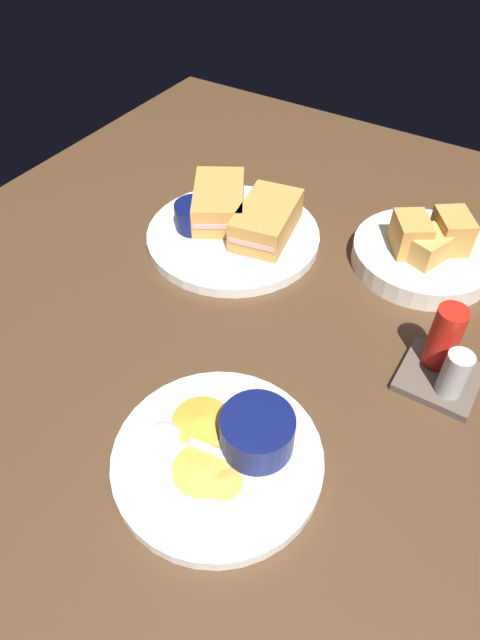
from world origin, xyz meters
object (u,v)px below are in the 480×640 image
at_px(sandwich_half_far, 219,202).
at_px(condiment_caddy, 445,358).
at_px(plate_sandwich_main, 233,236).
at_px(ramekin_dark_sauce, 195,215).
at_px(plate_chips_companion, 218,459).
at_px(spoon_by_dark_ramekin, 229,223).
at_px(ramekin_light_gravy, 257,431).
at_px(sandwich_half_near, 266,220).
at_px(bread_basket_rear, 424,252).
at_px(spoon_by_gravy_ramekin, 178,436).

bearing_deg(sandwich_half_far, condiment_caddy, 72.62).
xyz_separation_m(plate_sandwich_main, condiment_caddy, (0.10, 0.35, 0.03)).
distance_m(ramekin_dark_sauce, plate_chips_companion, 0.40).
bearing_deg(spoon_by_dark_ramekin, ramekin_light_gravy, 37.07).
xyz_separation_m(sandwich_half_near, bread_basket_rear, (-0.07, 0.22, -0.02)).
relative_size(plate_chips_companion, ramekin_light_gravy, 2.85).
bearing_deg(plate_chips_companion, sandwich_half_near, -157.47).
xyz_separation_m(sandwich_half_near, ramekin_light_gravy, (0.33, 0.18, -0.00)).
relative_size(plate_sandwich_main, ramekin_light_gravy, 3.41).
distance_m(sandwich_half_near, ramekin_dark_sauce, 0.11).
bearing_deg(spoon_by_gravy_ramekin, plate_chips_companion, 96.11).
relative_size(sandwich_half_near, bread_basket_rear, 0.70).
relative_size(plate_sandwich_main, sandwich_half_far, 1.76).
relative_size(sandwich_half_near, spoon_by_dark_ramekin, 1.64).
bearing_deg(spoon_by_gravy_ramekin, ramekin_dark_sauce, -147.73).
xyz_separation_m(spoon_by_gravy_ramekin, condiment_caddy, (-0.24, 0.21, 0.01)).
xyz_separation_m(ramekin_dark_sauce, bread_basket_rear, (-0.12, 0.32, -0.01)).
bearing_deg(plate_sandwich_main, sandwich_half_near, 118.44).
bearing_deg(sandwich_half_near, sandwich_half_far, -91.56).
bearing_deg(sandwich_half_far, bread_basket_rear, 102.81).
bearing_deg(spoon_by_dark_ramekin, sandwich_half_near, 101.70).
bearing_deg(sandwich_half_near, spoon_by_dark_ramekin, -78.30).
relative_size(sandwich_half_far, bread_basket_rear, 0.74).
distance_m(plate_chips_companion, condiment_caddy, 0.29).
xyz_separation_m(sandwich_half_near, plate_chips_companion, (0.36, 0.15, -0.03)).
relative_size(sandwich_half_far, plate_chips_companion, 0.68).
bearing_deg(bread_basket_rear, ramekin_dark_sauce, -70.15).
xyz_separation_m(spoon_by_dark_ramekin, plate_chips_companion, (0.35, 0.21, -0.01)).
bearing_deg(plate_chips_companion, bread_basket_rear, 170.31).
xyz_separation_m(plate_sandwich_main, sandwich_half_near, (-0.02, 0.04, 0.03)).
distance_m(ramekin_light_gravy, condiment_caddy, 0.24).
distance_m(plate_sandwich_main, spoon_by_gravy_ramekin, 0.37).
height_order(plate_sandwich_main, spoon_by_dark_ramekin, spoon_by_dark_ramekin).
relative_size(bread_basket_rear, condiment_caddy, 2.14).
bearing_deg(spoon_by_gravy_ramekin, condiment_caddy, 139.20).
bearing_deg(spoon_by_dark_ramekin, ramekin_dark_sauce, -52.27).
relative_size(spoon_by_dark_ramekin, bread_basket_rear, 0.43).
bearing_deg(condiment_caddy, plate_sandwich_main, -105.45).
distance_m(sandwich_half_far, ramekin_light_gravy, 0.42).
bearing_deg(ramekin_dark_sauce, spoon_by_gravy_ramekin, 32.27).
distance_m(ramekin_dark_sauce, ramekin_light_gravy, 0.39).
height_order(spoon_by_gravy_ramekin, condiment_caddy, condiment_caddy).
height_order(spoon_by_dark_ramekin, bread_basket_rear, bread_basket_rear).
distance_m(spoon_by_dark_ramekin, bread_basket_rear, 0.29).
distance_m(plate_sandwich_main, condiment_caddy, 0.37).
bearing_deg(ramekin_dark_sauce, ramekin_light_gravy, 44.54).
bearing_deg(bread_basket_rear, spoon_by_gravy_ramekin, -15.50).
bearing_deg(spoon_by_gravy_ramekin, sandwich_half_near, -164.43).
xyz_separation_m(spoon_by_dark_ramekin, ramekin_light_gravy, (0.31, 0.24, 0.02)).
xyz_separation_m(plate_chips_companion, bread_basket_rear, (-0.43, 0.07, 0.02)).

